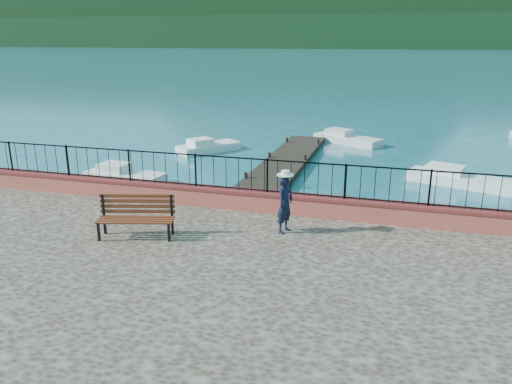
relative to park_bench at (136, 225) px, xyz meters
The scene contains 13 objects.
ground 3.44m from the park_bench, 16.76° to the right, with size 2000.00×2000.00×0.00m, color #19596B.
parapet 4.08m from the park_bench, 43.47° to the left, with size 28.00×0.46×0.58m, color #B34940.
railing 4.15m from the park_bench, 43.47° to the left, with size 27.00×0.05×0.95m, color black.
dock 11.23m from the park_bench, 85.05° to the left, with size 2.00×16.00×0.30m, color #2D231C.
far_forest 299.22m from the park_bench, 89.43° to the left, with size 900.00×60.00×18.00m, color black.
foothills 359.70m from the park_bench, 89.53° to the left, with size 900.00×120.00×44.00m, color black.
park_bench is the anchor object (origin of this frame).
person 3.79m from the park_bench, 21.32° to the left, with size 0.56×0.36×1.52m, color black.
hat 3.97m from the park_bench, 21.32° to the left, with size 0.44×0.44×0.12m, color white.
boat_0 9.68m from the park_bench, 122.31° to the left, with size 3.54×1.30×0.80m, color silver.
boat_1 14.64m from the park_bench, 52.67° to the left, with size 4.30×1.30×0.80m, color silver.
boat_3 15.31m from the park_bench, 104.52° to the left, with size 3.48×1.30×0.80m, color white.
boat_4 19.49m from the park_bench, 80.23° to the left, with size 4.13×1.30×0.80m, color silver.
Camera 1 is at (3.17, -9.54, 6.03)m, focal length 35.00 mm.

